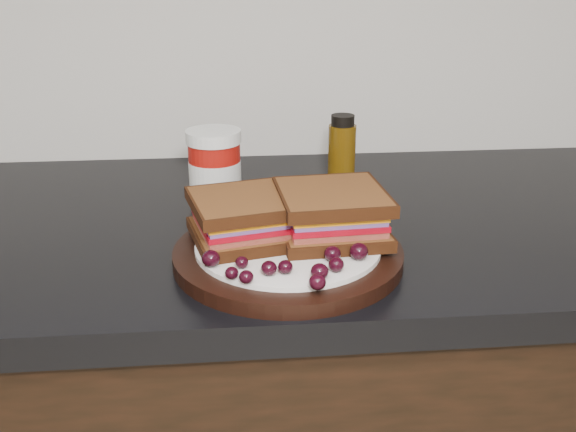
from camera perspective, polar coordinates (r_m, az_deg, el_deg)
name	(u,v)px	position (r m, az deg, el deg)	size (l,w,h in m)	color
countertop	(122,233)	(0.95, -14.54, -1.48)	(3.98, 0.60, 0.04)	black
plate	(288,255)	(0.79, 0.00, -3.45)	(0.28, 0.28, 0.02)	black
sandwich_left	(243,218)	(0.78, -4.00, -0.20)	(0.12, 0.12, 0.06)	brown
sandwich_right	(332,213)	(0.79, 3.90, 0.25)	(0.13, 0.13, 0.06)	brown
grape_0	(211,258)	(0.73, -6.87, -3.77)	(0.02, 0.02, 0.02)	black
grape_1	(242,262)	(0.72, -4.13, -4.13)	(0.02, 0.02, 0.01)	black
grape_2	(232,273)	(0.70, -5.02, -5.08)	(0.02, 0.02, 0.01)	black
grape_3	(246,277)	(0.69, -3.73, -5.44)	(0.02, 0.02, 0.01)	black
grape_4	(269,268)	(0.70, -1.71, -4.65)	(0.02, 0.02, 0.02)	black
grape_5	(285,267)	(0.71, -0.24, -4.55)	(0.02, 0.02, 0.02)	black
grape_6	(317,282)	(0.67, 2.63, -5.89)	(0.02, 0.02, 0.02)	black
grape_7	(320,272)	(0.69, 2.82, -4.97)	(0.02, 0.02, 0.02)	black
grape_8	(336,265)	(0.71, 4.30, -4.33)	(0.02, 0.02, 0.02)	black
grape_9	(332,254)	(0.73, 3.97, -3.37)	(0.02, 0.02, 0.02)	black
grape_10	(359,251)	(0.74, 6.32, -3.14)	(0.02, 0.02, 0.02)	black
grape_11	(354,244)	(0.76, 5.85, -2.54)	(0.02, 0.02, 0.02)	black
grape_12	(362,244)	(0.77, 6.63, -2.48)	(0.02, 0.02, 0.02)	black
grape_13	(367,234)	(0.79, 7.05, -1.61)	(0.02, 0.02, 0.02)	black
grape_14	(348,228)	(0.81, 5.38, -1.04)	(0.02, 0.02, 0.01)	black
grape_15	(334,226)	(0.81, 4.11, -0.90)	(0.02, 0.02, 0.02)	black
grape_16	(253,219)	(0.83, -3.10, -0.26)	(0.02, 0.02, 0.01)	black
grape_17	(240,225)	(0.81, -4.27, -0.83)	(0.02, 0.02, 0.02)	black
grape_18	(217,228)	(0.81, -6.35, -1.04)	(0.02, 0.02, 0.02)	black
grape_19	(216,234)	(0.79, -6.42, -1.56)	(0.02, 0.02, 0.02)	black
grape_20	(242,241)	(0.77, -4.08, -2.19)	(0.02, 0.02, 0.02)	black
grape_21	(233,244)	(0.76, -4.92, -2.53)	(0.01, 0.01, 0.01)	black
grape_22	(247,232)	(0.79, -3.63, -1.44)	(0.02, 0.02, 0.02)	black
grape_23	(222,225)	(0.81, -5.93, -0.81)	(0.02, 0.02, 0.02)	black
grape_24	(229,237)	(0.78, -5.24, -1.90)	(0.02, 0.02, 0.02)	black
condiment_jar	(215,170)	(0.95, -6.51, 4.13)	(0.08, 0.08, 0.12)	#9C110B
oil_bottle	(342,153)	(1.02, 4.80, 5.63)	(0.04, 0.04, 0.12)	#4B3107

